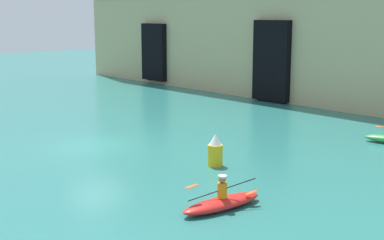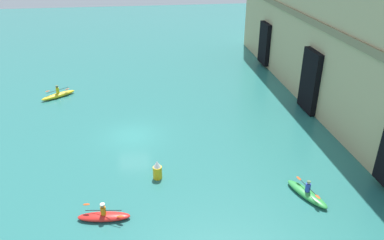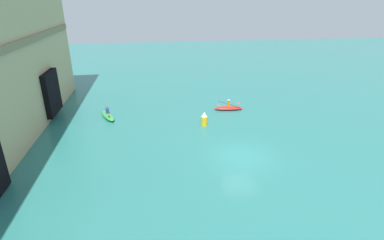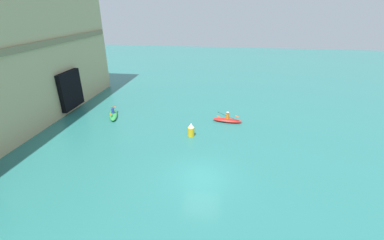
# 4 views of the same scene
# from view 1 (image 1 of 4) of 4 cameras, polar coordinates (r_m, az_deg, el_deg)

# --- Properties ---
(ground_plane) EXTENTS (120.00, 120.00, 0.00)m
(ground_plane) POSITION_cam_1_polar(r_m,az_deg,el_deg) (24.95, -10.04, -2.70)
(ground_plane) COLOR #28706B
(kayak_red) EXTENTS (1.09, 3.01, 1.08)m
(kayak_red) POSITION_cam_1_polar(r_m,az_deg,el_deg) (16.75, 3.23, -8.73)
(kayak_red) COLOR red
(kayak_red) RESTS_ON ground
(marker_buoy) EXTENTS (0.60, 0.60, 1.30)m
(marker_buoy) POSITION_cam_1_polar(r_m,az_deg,el_deg) (21.20, 2.49, -3.33)
(marker_buoy) COLOR yellow
(marker_buoy) RESTS_ON ground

